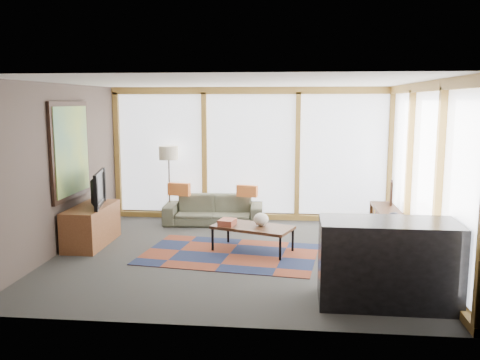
# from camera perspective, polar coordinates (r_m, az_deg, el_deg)

# --- Properties ---
(ground) EXTENTS (5.50, 5.50, 0.00)m
(ground) POSITION_cam_1_polar(r_m,az_deg,el_deg) (7.84, -0.30, -8.42)
(ground) COLOR #30302D
(ground) RESTS_ON ground
(room_envelope) EXTENTS (5.52, 5.02, 2.62)m
(room_envelope) POSITION_cam_1_polar(r_m,az_deg,el_deg) (8.05, 3.62, 3.22)
(room_envelope) COLOR #473B33
(room_envelope) RESTS_ON ground
(rug) EXTENTS (2.81, 2.00, 0.01)m
(rug) POSITION_cam_1_polar(r_m,az_deg,el_deg) (7.88, -1.16, -8.30)
(rug) COLOR maroon
(rug) RESTS_ON ground
(sofa) EXTENTS (1.90, 0.82, 0.54)m
(sofa) POSITION_cam_1_polar(r_m,az_deg,el_deg) (9.73, -2.98, -3.36)
(sofa) COLOR #3E4031
(sofa) RESTS_ON ground
(pillow_left) EXTENTS (0.45, 0.21, 0.24)m
(pillow_left) POSITION_cam_1_polar(r_m,az_deg,el_deg) (9.76, -6.86, -1.04)
(pillow_left) COLOR #CD682D
(pillow_left) RESTS_ON sofa
(pillow_right) EXTENTS (0.41, 0.21, 0.22)m
(pillow_right) POSITION_cam_1_polar(r_m,az_deg,el_deg) (9.56, 0.80, -1.24)
(pillow_right) COLOR #CD682D
(pillow_right) RESTS_ON sofa
(floor_lamp) EXTENTS (0.37, 0.37, 1.48)m
(floor_lamp) POSITION_cam_1_polar(r_m,az_deg,el_deg) (9.92, -7.94, -0.46)
(floor_lamp) COLOR black
(floor_lamp) RESTS_ON ground
(coffee_table) EXTENTS (1.35, 0.99, 0.41)m
(coffee_table) POSITION_cam_1_polar(r_m,az_deg,el_deg) (7.98, 1.43, -6.59)
(coffee_table) COLOR black
(coffee_table) RESTS_ON ground
(book_stack) EXTENTS (0.28, 0.33, 0.10)m
(book_stack) POSITION_cam_1_polar(r_m,az_deg,el_deg) (7.96, -1.44, -4.77)
(book_stack) COLOR brown
(book_stack) RESTS_ON coffee_table
(vase) EXTENTS (0.27, 0.27, 0.20)m
(vase) POSITION_cam_1_polar(r_m,az_deg,el_deg) (7.93, 2.38, -4.43)
(vase) COLOR beige
(vase) RESTS_ON coffee_table
(bookshelf) EXTENTS (0.38, 2.11, 0.53)m
(bookshelf) POSITION_cam_1_polar(r_m,az_deg,el_deg) (8.65, 16.58, -5.34)
(bookshelf) COLOR black
(bookshelf) RESTS_ON ground
(bowl_a) EXTENTS (0.22, 0.22, 0.10)m
(bowl_a) POSITION_cam_1_polar(r_m,az_deg,el_deg) (8.07, 17.28, -4.10)
(bowl_a) COLOR black
(bowl_a) RESTS_ON bookshelf
(bowl_b) EXTENTS (0.16, 0.16, 0.08)m
(bowl_b) POSITION_cam_1_polar(r_m,az_deg,el_deg) (8.35, 16.90, -3.73)
(bowl_b) COLOR black
(bowl_b) RESTS_ON bookshelf
(shelf_picture) EXTENTS (0.10, 0.32, 0.42)m
(shelf_picture) POSITION_cam_1_polar(r_m,az_deg,el_deg) (9.31, 16.63, -1.38)
(shelf_picture) COLOR black
(shelf_picture) RESTS_ON bookshelf
(tv_console) EXTENTS (0.53, 1.28, 0.64)m
(tv_console) POSITION_cam_1_polar(r_m,az_deg,el_deg) (8.66, -16.33, -4.92)
(tv_console) COLOR brown
(tv_console) RESTS_ON ground
(television) EXTENTS (0.35, 0.99, 0.57)m
(television) POSITION_cam_1_polar(r_m,az_deg,el_deg) (8.54, -16.12, -0.97)
(television) COLOR black
(television) RESTS_ON tv_console
(bar_counter) EXTENTS (1.56, 0.74, 0.98)m
(bar_counter) POSITION_cam_1_polar(r_m,az_deg,el_deg) (6.14, 16.24, -8.91)
(bar_counter) COLOR black
(bar_counter) RESTS_ON ground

